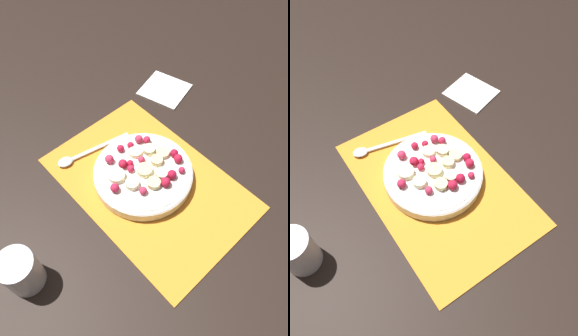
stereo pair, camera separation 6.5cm
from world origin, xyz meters
TOP-DOWN VIEW (x-y plane):
  - ground_plane at (0.00, 0.00)m, footprint 3.00×3.00m
  - placemat at (0.00, 0.00)m, footprint 0.46×0.30m
  - fruit_bowl at (-0.02, 0.00)m, footprint 0.23×0.23m
  - spoon at (-0.17, -0.07)m, footprint 0.06×0.19m
  - drinking_glass at (0.00, -0.32)m, footprint 0.07×0.07m
  - napkin at (-0.20, 0.25)m, footprint 0.15×0.14m

SIDE VIEW (x-z plane):
  - ground_plane at x=0.00m, z-range 0.00..0.00m
  - placemat at x=0.00m, z-range 0.00..0.01m
  - napkin at x=-0.20m, z-range 0.00..0.01m
  - spoon at x=-0.17m, z-range 0.01..0.01m
  - fruit_bowl at x=-0.02m, z-range 0.00..0.05m
  - drinking_glass at x=0.00m, z-range 0.00..0.09m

